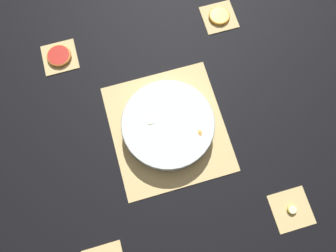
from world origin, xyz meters
TOP-DOWN VIEW (x-y plane):
  - ground_plane at (0.00, 0.00)m, footprint 6.00×6.00m
  - bamboo_mat_center at (0.00, 0.00)m, footprint 0.40×0.37m
  - coaster_mat_near_left at (-0.36, -0.30)m, footprint 0.12×0.12m
  - coaster_mat_near_right at (0.36, -0.30)m, footprint 0.12×0.12m
  - coaster_mat_far_right at (0.36, 0.30)m, footprint 0.12×0.12m
  - fruit_salad_bowl at (-0.00, 0.00)m, footprint 0.30×0.30m
  - orange_slice_whole at (0.36, -0.30)m, footprint 0.08×0.08m
  - banana_coin_single at (-0.36, -0.30)m, footprint 0.03×0.03m
  - grapefruit_slice at (0.36, 0.30)m, footprint 0.09×0.09m

SIDE VIEW (x-z plane):
  - ground_plane at x=0.00m, z-range 0.00..0.00m
  - coaster_mat_near_left at x=-0.36m, z-range 0.00..0.01m
  - coaster_mat_far_right at x=0.36m, z-range 0.00..0.01m
  - coaster_mat_near_right at x=0.36m, z-range 0.00..0.01m
  - bamboo_mat_center at x=0.00m, z-range 0.00..0.01m
  - banana_coin_single at x=-0.36m, z-range 0.01..0.01m
  - orange_slice_whole at x=0.36m, z-range 0.01..0.02m
  - grapefruit_slice at x=0.36m, z-range 0.01..0.02m
  - fruit_salad_bowl at x=0.00m, z-range 0.01..0.07m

